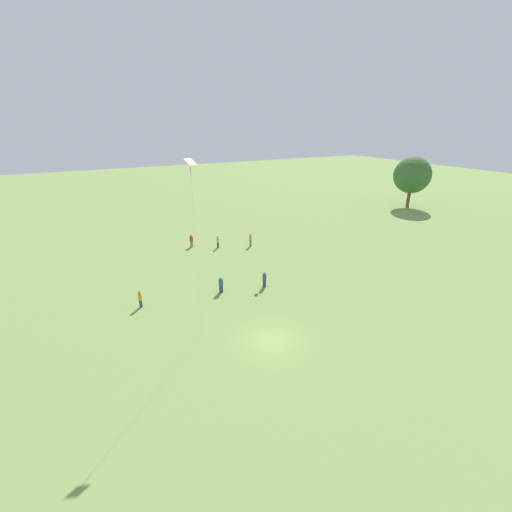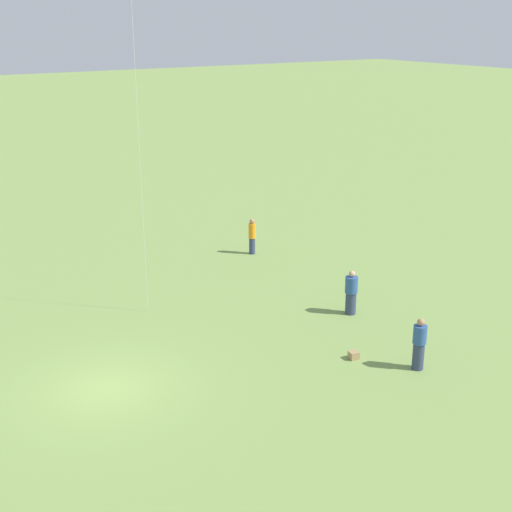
{
  "view_description": "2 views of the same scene",
  "coord_description": "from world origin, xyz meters",
  "views": [
    {
      "loc": [
        19.74,
        -11.98,
        16.45
      ],
      "look_at": [
        -7.34,
        2.41,
        4.35
      ],
      "focal_mm": 24.0,
      "sensor_mm": 36.0,
      "label": 1
    },
    {
      "loc": [
        6.49,
        18.28,
        10.61
      ],
      "look_at": [
        -3.88,
        2.3,
        4.13
      ],
      "focal_mm": 50.0,
      "sensor_mm": 36.0,
      "label": 2
    }
  ],
  "objects": [
    {
      "name": "ground_plane",
      "position": [
        0.0,
        0.0,
        0.0
      ],
      "size": [
        240.0,
        240.0,
        0.0
      ],
      "primitive_type": "plane",
      "color": "#7A994C"
    },
    {
      "name": "person_4",
      "position": [
        -8.74,
        4.16,
        0.84
      ],
      "size": [
        0.55,
        0.55,
        1.72
      ],
      "rotation": [
        0.0,
        0.0,
        3.51
      ],
      "color": "#333D5B",
      "rests_on": "ground_plane"
    },
    {
      "name": "person_5",
      "position": [
        -10.52,
        -8.28,
        0.86
      ],
      "size": [
        0.37,
        0.37,
        1.69
      ],
      "rotation": [
        0.0,
        0.0,
        6.14
      ],
      "color": "#333D5B",
      "rests_on": "ground_plane"
    },
    {
      "name": "person_6",
      "position": [
        -9.81,
        -0.36,
        0.83
      ],
      "size": [
        0.64,
        0.64,
        1.7
      ],
      "rotation": [
        0.0,
        0.0,
        1.05
      ],
      "color": "#333D5B",
      "rests_on": "ground_plane"
    },
    {
      "name": "picnic_bag_1",
      "position": [
        -7.49,
        2.54,
        0.13
      ],
      "size": [
        0.33,
        0.32,
        0.25
      ],
      "rotation": [
        0.0,
        0.0,
        2.98
      ],
      "color": "#A58459",
      "rests_on": "ground_plane"
    }
  ]
}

